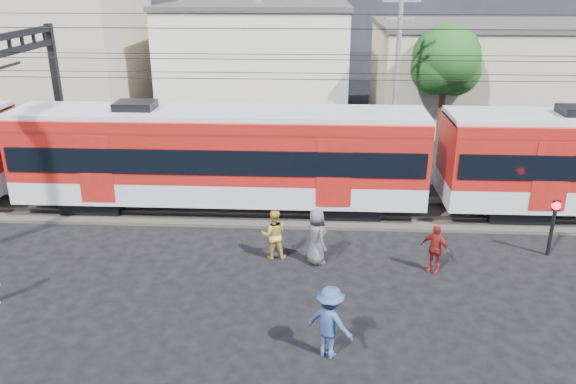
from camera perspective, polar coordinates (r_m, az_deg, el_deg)
name	(u,v)px	position (r m, az deg, el deg)	size (l,w,h in m)	color
ground	(236,324)	(15.98, -5.32, -13.24)	(120.00, 120.00, 0.00)	black
track_bed	(263,210)	(22.95, -2.55, -1.81)	(70.00, 3.40, 0.12)	#2D2823
rail_near	(261,214)	(22.22, -2.74, -2.28)	(70.00, 0.12, 0.12)	#59544C
rail_far	(265,200)	(23.59, -2.38, -0.84)	(70.00, 0.12, 0.12)	#59544C
commuter_train	(225,154)	(22.33, -6.42, 3.82)	(50.30, 3.08, 4.17)	black
catenary	(37,83)	(23.95, -24.18, 10.04)	(70.00, 9.30, 7.52)	black
building_west	(28,46)	(41.91, -24.87, 13.29)	(14.28, 10.20, 9.30)	tan
building_midwest	(259,57)	(40.60, -2.93, 13.53)	(12.24, 12.24, 7.30)	beige
building_mideast	(503,73)	(39.32, 20.97, 11.22)	(16.32, 10.20, 6.30)	tan
utility_pole_mid	(397,73)	(28.65, 10.97, 11.78)	(1.80, 0.24, 8.50)	slate
tree_near	(449,62)	(32.21, 16.04, 12.59)	(3.82, 3.64, 6.72)	#382619
pedestrian_b	(274,234)	(18.90, -1.46, -4.33)	(0.85, 0.66, 1.74)	gold
pedestrian_c	(330,322)	(14.29, 4.25, -13.06)	(1.26, 0.73, 1.95)	navy
pedestrian_d	(435,249)	(18.68, 14.68, -5.58)	(0.96, 0.40, 1.64)	maroon
pedestrian_e	(316,237)	(18.56, 2.89, -4.55)	(0.94, 0.61, 1.92)	#47464B
crossing_signal	(554,218)	(20.88, 25.41, -2.36)	(0.29, 0.29, 2.02)	black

